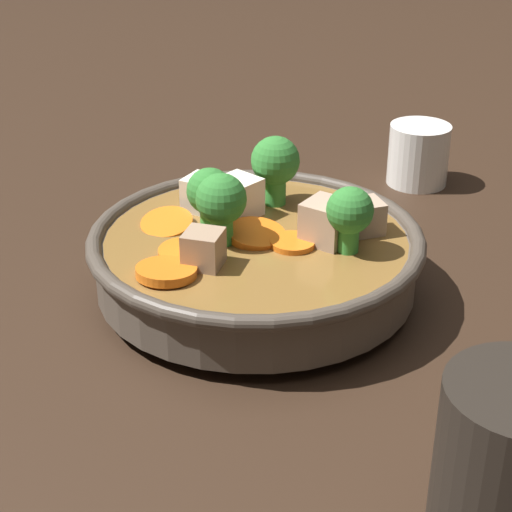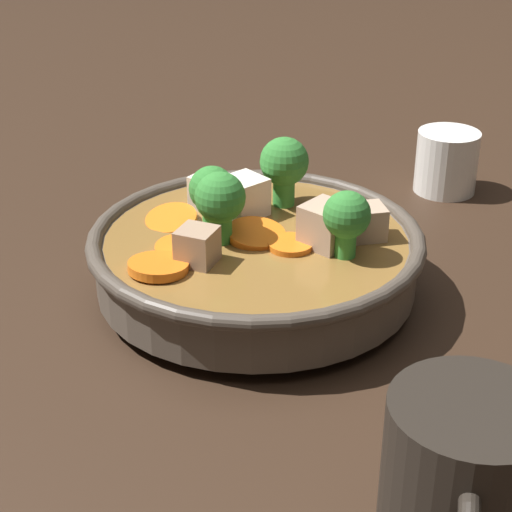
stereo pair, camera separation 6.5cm
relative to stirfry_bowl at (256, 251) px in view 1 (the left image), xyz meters
name	(u,v)px [view 1 (the left image)]	position (x,y,z in m)	size (l,w,h in m)	color
ground_plane	(256,294)	(0.00, 0.00, -0.04)	(3.00, 3.00, 0.00)	black
stirfry_bowl	(256,251)	(0.00, 0.00, 0.00)	(0.26, 0.26, 0.11)	#51473D
tea_cup	(418,154)	(-0.24, 0.14, -0.01)	(0.06, 0.06, 0.06)	white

